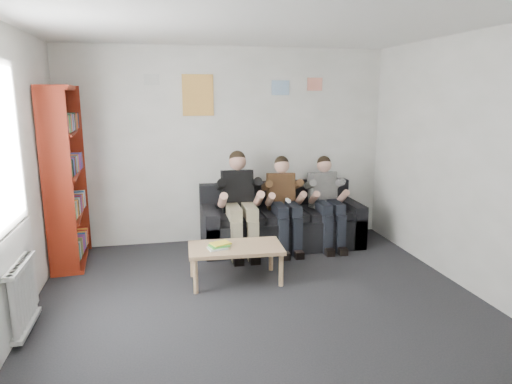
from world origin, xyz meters
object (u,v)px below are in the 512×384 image
at_px(sofa, 280,223).
at_px(coffee_table, 235,250).
at_px(person_left, 240,204).
at_px(person_right, 327,202).
at_px(bookshelf, 66,177).
at_px(person_middle, 284,204).

distance_m(sofa, coffee_table, 1.41).
height_order(sofa, person_left, person_left).
bearing_deg(person_left, sofa, 19.17).
distance_m(coffee_table, person_right, 1.73).
relative_size(bookshelf, person_left, 1.62).
bearing_deg(person_right, coffee_table, -154.81).
relative_size(sofa, person_middle, 1.73).
bearing_deg(bookshelf, coffee_table, -33.07).
height_order(coffee_table, person_middle, person_middle).
xyz_separation_m(sofa, coffee_table, (-0.82, -1.15, 0.06)).
distance_m(person_left, person_middle, 0.60).
bearing_deg(sofa, coffee_table, -125.63).
bearing_deg(sofa, bookshelf, -177.33).
height_order(bookshelf, person_middle, bookshelf).
distance_m(bookshelf, person_right, 3.36).
distance_m(coffee_table, person_middle, 1.28).
height_order(coffee_table, person_left, person_left).
relative_size(coffee_table, person_left, 0.77).
distance_m(person_left, person_right, 1.21).
bearing_deg(person_left, person_right, 1.09).
bearing_deg(coffee_table, bookshelf, 151.82).
height_order(sofa, person_right, person_right).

